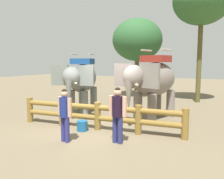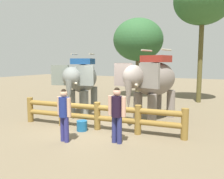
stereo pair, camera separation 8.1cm
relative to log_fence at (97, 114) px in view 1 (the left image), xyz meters
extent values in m
plane|color=#6E6048|center=(0.00, 0.10, -0.60)|extent=(60.00, 60.00, 0.00)
cylinder|color=olive|center=(-3.16, -0.29, -0.08)|extent=(0.24, 0.24, 1.05)
cylinder|color=olive|center=(-1.58, -0.15, -0.08)|extent=(0.24, 0.24, 1.05)
cylinder|color=olive|center=(0.00, 0.00, -0.08)|extent=(0.24, 0.24, 1.05)
cylinder|color=olive|center=(1.58, 0.15, -0.08)|extent=(0.24, 0.24, 1.05)
cylinder|color=olive|center=(3.16, 0.29, -0.08)|extent=(0.24, 0.24, 1.05)
cylinder|color=olive|center=(0.00, 0.00, -0.15)|extent=(6.33, 0.78, 0.20)
cylinder|color=olive|center=(0.00, 0.00, 0.25)|extent=(6.33, 0.78, 0.20)
cylinder|color=slate|center=(-1.71, 1.72, 0.00)|extent=(0.36, 0.36, 1.21)
cylinder|color=slate|center=(-2.35, 1.55, 0.00)|extent=(0.36, 0.36, 1.21)
cylinder|color=slate|center=(-2.14, 3.30, 0.00)|extent=(0.36, 0.36, 1.21)
cylinder|color=slate|center=(-2.78, 3.13, 0.00)|extent=(0.36, 0.36, 1.21)
ellipsoid|color=slate|center=(-2.24, 2.42, 1.14)|extent=(1.89, 2.95, 1.41)
ellipsoid|color=slate|center=(-1.82, 0.87, 1.31)|extent=(0.98, 1.08, 0.86)
cube|color=slate|center=(-1.28, 1.13, 1.36)|extent=(0.81, 0.33, 0.91)
cube|color=slate|center=(-2.41, 0.83, 1.36)|extent=(0.81, 0.33, 0.91)
cone|color=slate|center=(-1.73, 0.56, 0.62)|extent=(0.32, 0.32, 1.11)
cone|color=beige|center=(-1.60, 0.69, 1.06)|extent=(0.38, 0.19, 0.15)
cone|color=beige|center=(-1.91, 0.61, 1.06)|extent=(0.38, 0.19, 0.15)
cube|color=navy|center=(-2.24, 2.42, 1.98)|extent=(1.23, 1.15, 0.28)
cylinder|color=#A59E8C|center=(-1.80, 2.55, 2.35)|extent=(0.28, 0.81, 0.07)
cylinder|color=#A59E8C|center=(-2.69, 2.30, 2.35)|extent=(0.28, 0.81, 0.07)
cylinder|color=gray|center=(1.63, 1.64, 0.03)|extent=(0.38, 0.38, 1.26)
cylinder|color=gray|center=(0.96, 1.80, 0.03)|extent=(0.38, 0.38, 1.26)
cylinder|color=gray|center=(2.04, 3.29, 0.03)|extent=(0.38, 0.38, 1.26)
cylinder|color=gray|center=(1.37, 3.45, 0.03)|extent=(0.38, 0.38, 1.26)
ellipsoid|color=gray|center=(1.50, 2.55, 1.21)|extent=(1.90, 3.05, 1.47)
ellipsoid|color=gray|center=(1.10, 0.92, 1.39)|extent=(1.00, 1.11, 0.90)
cube|color=slate|center=(1.72, 0.89, 1.44)|extent=(0.85, 0.32, 0.94)
cube|color=slate|center=(0.54, 1.18, 1.44)|extent=(0.85, 0.32, 0.94)
cone|color=gray|center=(1.02, 0.60, 0.67)|extent=(0.34, 0.34, 1.15)
cone|color=beige|center=(1.21, 0.65, 1.13)|extent=(0.39, 0.19, 0.16)
cone|color=beige|center=(0.88, 0.73, 1.13)|extent=(0.39, 0.19, 0.16)
cube|color=maroon|center=(1.50, 2.55, 2.09)|extent=(1.26, 1.17, 0.29)
cylinder|color=#A59E8C|center=(1.97, 2.43, 2.47)|extent=(0.27, 0.84, 0.07)
cylinder|color=#A59E8C|center=(1.03, 2.66, 2.47)|extent=(0.27, 0.84, 0.07)
cylinder|color=navy|center=(-0.17, -1.65, -0.19)|extent=(0.16, 0.16, 0.82)
cylinder|color=navy|center=(-0.35, -1.61, -0.19)|extent=(0.16, 0.16, 0.82)
cylinder|color=navy|center=(-0.26, -1.63, 0.53)|extent=(0.39, 0.39, 0.63)
cylinder|color=tan|center=(-0.03, -1.68, 0.55)|extent=(0.13, 0.13, 0.60)
cylinder|color=tan|center=(-0.49, -1.58, 0.55)|extent=(0.13, 0.13, 0.60)
sphere|color=tan|center=(-0.26, -1.63, 0.96)|extent=(0.23, 0.23, 0.23)
sphere|color=black|center=(-0.26, -1.63, 1.02)|extent=(0.18, 0.18, 0.18)
cylinder|color=navy|center=(1.39, -1.01, -0.18)|extent=(0.16, 0.16, 0.85)
cylinder|color=navy|center=(1.20, -0.98, -0.18)|extent=(0.16, 0.16, 0.85)
cylinder|color=black|center=(1.30, -1.00, 0.57)|extent=(0.38, 0.38, 0.65)
cylinder|color=tan|center=(1.54, -1.03, 0.59)|extent=(0.14, 0.14, 0.62)
cylinder|color=tan|center=(1.05, -0.97, 0.59)|extent=(0.14, 0.14, 0.62)
sphere|color=tan|center=(1.30, -1.00, 1.02)|extent=(0.24, 0.24, 0.24)
sphere|color=black|center=(1.30, -1.00, 1.08)|extent=(0.18, 0.18, 0.18)
cylinder|color=brown|center=(2.76, 8.05, 2.06)|extent=(0.29, 0.29, 5.33)
ellipsoid|color=#32612F|center=(2.76, 8.05, 5.69)|extent=(3.50, 3.50, 2.98)
cylinder|color=brown|center=(-1.54, 8.49, 0.98)|extent=(0.33, 0.33, 3.16)
ellipsoid|color=#2B582D|center=(-1.54, 8.49, 3.54)|extent=(3.58, 3.58, 3.04)
cylinder|color=#19598C|center=(-0.43, -0.40, -0.41)|extent=(0.40, 0.40, 0.38)
camera|label=1|loc=(4.25, -7.38, 1.95)|focal=36.78mm
camera|label=2|loc=(4.32, -7.34, 1.95)|focal=36.78mm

